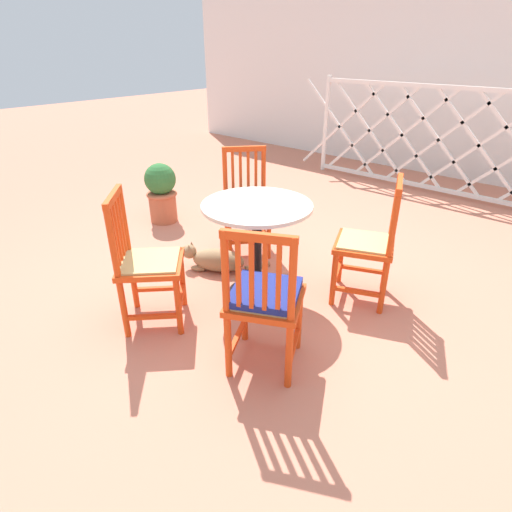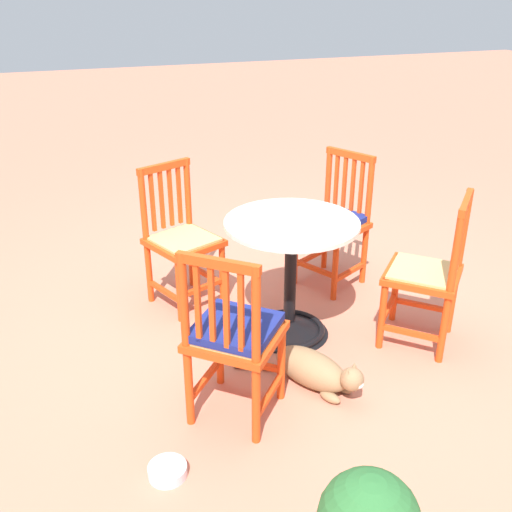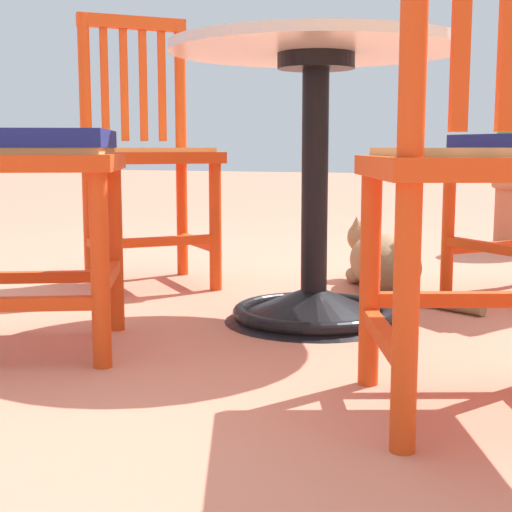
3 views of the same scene
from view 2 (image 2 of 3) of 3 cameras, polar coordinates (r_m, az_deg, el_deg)
ground_plane at (r=3.64m, az=2.40°, el=-7.07°), size 24.00×24.00×0.00m
cafe_table at (r=3.47m, az=3.30°, el=-3.45°), size 0.76×0.76×0.73m
orange_chair_tucked_in at (r=4.03m, az=7.50°, el=3.20°), size 0.54×0.54×0.91m
orange_chair_facing_out at (r=3.79m, az=-7.25°, el=1.49°), size 0.52×0.52×0.91m
orange_chair_at_corner at (r=2.76m, az=-2.14°, el=-7.73°), size 0.56×0.56×0.91m
orange_chair_by_planter at (r=3.46m, az=16.28°, el=-1.79°), size 0.57×0.57×0.91m
tabby_cat at (r=3.14m, az=5.87°, el=-11.04°), size 0.57×0.54×0.23m
pet_water_bowl at (r=2.73m, az=-8.56°, el=-19.86°), size 0.17×0.17×0.05m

